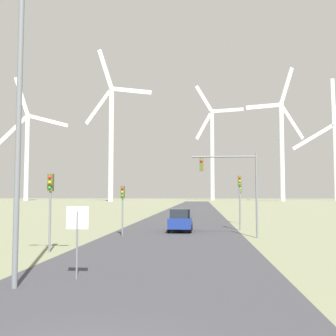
{
  "coord_description": "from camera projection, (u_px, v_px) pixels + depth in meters",
  "views": [
    {
      "loc": [
        2.0,
        -6.38,
        2.97
      ],
      "look_at": [
        0.0,
        17.13,
        4.58
      ],
      "focal_mm": 42.0,
      "sensor_mm": 36.0,
      "label": 1
    }
  ],
  "objects": [
    {
      "name": "road_surface",
      "position": [
        187.0,
        216.0,
        54.03
      ],
      "size": [
        10.0,
        240.0,
        0.01
      ],
      "color": "#38383D",
      "rests_on": "ground"
    },
    {
      "name": "streetlamp",
      "position": [
        20.0,
        59.0,
        12.98
      ],
      "size": [
        2.51,
        0.32,
        12.35
      ],
      "color": "slate",
      "rests_on": "ground"
    },
    {
      "name": "stop_sign_near",
      "position": [
        77.0,
        228.0,
        13.92
      ],
      "size": [
        0.81,
        0.07,
        2.56
      ],
      "color": "slate",
      "rests_on": "ground"
    },
    {
      "name": "traffic_light_post_near_left",
      "position": [
        50.0,
        195.0,
        20.4
      ],
      "size": [
        0.28,
        0.33,
        4.05
      ],
      "color": "slate",
      "rests_on": "ground"
    },
    {
      "name": "traffic_light_post_near_right",
      "position": [
        240.0,
        190.0,
        32.94
      ],
      "size": [
        0.28,
        0.34,
        4.56
      ],
      "color": "slate",
      "rests_on": "ground"
    },
    {
      "name": "traffic_light_post_mid_left",
      "position": [
        123.0,
        199.0,
        28.44
      ],
      "size": [
        0.28,
        0.34,
        3.6
      ],
      "color": "slate",
      "rests_on": "ground"
    },
    {
      "name": "traffic_light_post_mid_right",
      "position": [
        240.0,
        195.0,
        40.22
      ],
      "size": [
        0.28,
        0.33,
        4.05
      ],
      "color": "slate",
      "rests_on": "ground"
    },
    {
      "name": "traffic_light_mast_overhead",
      "position": [
        233.0,
        177.0,
        27.38
      ],
      "size": [
        4.54,
        0.35,
        5.88
      ],
      "color": "slate",
      "rests_on": "ground"
    },
    {
      "name": "car_approaching",
      "position": [
        180.0,
        220.0,
        31.73
      ],
      "size": [
        1.88,
        4.1,
        1.83
      ],
      "color": "navy",
      "rests_on": "ground"
    },
    {
      "name": "wind_turbine_far_left",
      "position": [
        27.0,
        147.0,
        197.18
      ],
      "size": [
        32.08,
        12.13,
        62.29
      ],
      "color": "silver",
      "rests_on": "ground"
    },
    {
      "name": "wind_turbine_left",
      "position": [
        111.0,
        132.0,
        172.25
      ],
      "size": [
        31.65,
        9.53,
        68.53
      ],
      "color": "silver",
      "rests_on": "ground"
    },
    {
      "name": "wind_turbine_center",
      "position": [
        212.0,
        146.0,
        213.66
      ],
      "size": [
        25.91,
        6.98,
        63.85
      ],
      "color": "silver",
      "rests_on": "ground"
    },
    {
      "name": "wind_turbine_right",
      "position": [
        282.0,
        141.0,
        182.88
      ],
      "size": [
        29.37,
        16.02,
        64.02
      ],
      "color": "silver",
      "rests_on": "ground"
    },
    {
      "name": "wind_turbine_far_right",
      "position": [
        335.0,
        151.0,
        202.62
      ],
      "size": [
        42.63,
        4.72,
        63.55
      ],
      "color": "silver",
      "rests_on": "ground"
    }
  ]
}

